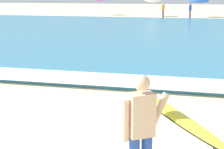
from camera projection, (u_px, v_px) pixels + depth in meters
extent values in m
cube|color=teal|center=(145.00, 33.00, 23.61)|extent=(120.00, 28.00, 0.14)
cube|color=white|center=(85.00, 78.00, 10.92)|extent=(120.00, 1.60, 0.01)
cube|color=beige|center=(141.00, 115.00, 4.64)|extent=(0.40, 0.37, 0.60)
sphere|color=beige|center=(142.00, 83.00, 4.54)|extent=(0.22, 0.22, 0.22)
cylinder|color=beige|center=(125.00, 120.00, 4.58)|extent=(0.10, 0.10, 0.58)
cylinder|color=beige|center=(159.00, 111.00, 4.74)|extent=(0.32, 0.25, 0.51)
ellipsoid|color=yellow|center=(174.00, 114.00, 4.81)|extent=(1.56, 2.25, 0.11)
ellipsoid|color=black|center=(174.00, 115.00, 4.81)|extent=(1.64, 2.35, 0.07)
cylinder|color=beige|center=(100.00, 7.00, 42.95)|extent=(0.05, 0.05, 1.92)
cylinder|color=beige|center=(153.00, 9.00, 40.65)|extent=(0.05, 0.05, 1.80)
ellipsoid|color=white|center=(153.00, 0.00, 40.43)|extent=(1.92, 1.93, 0.57)
cylinder|color=beige|center=(198.00, 9.00, 39.31)|extent=(0.05, 0.05, 1.74)
ellipsoid|color=blue|center=(199.00, 1.00, 39.09)|extent=(2.23, 2.24, 0.54)
cylinder|color=#383842|center=(190.00, 14.00, 37.91)|extent=(0.20, 0.20, 0.84)
cube|color=#2D4CA5|center=(190.00, 8.00, 37.75)|extent=(0.32, 0.20, 0.54)
sphere|color=brown|center=(190.00, 4.00, 37.67)|extent=(0.20, 0.20, 0.20)
cylinder|color=#383842|center=(163.00, 13.00, 39.84)|extent=(0.20, 0.20, 0.84)
cube|color=#338C4C|center=(163.00, 7.00, 39.68)|extent=(0.32, 0.20, 0.54)
sphere|color=brown|center=(163.00, 4.00, 39.59)|extent=(0.20, 0.20, 0.20)
cylinder|color=#383842|center=(163.00, 14.00, 38.11)|extent=(0.20, 0.20, 0.84)
cube|color=orange|center=(163.00, 8.00, 37.95)|extent=(0.32, 0.20, 0.54)
sphere|color=beige|center=(163.00, 4.00, 37.86)|extent=(0.20, 0.20, 0.20)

